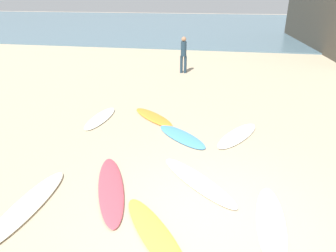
{
  "coord_description": "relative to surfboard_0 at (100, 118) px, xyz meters",
  "views": [
    {
      "loc": [
        0.09,
        -4.52,
        3.79
      ],
      "look_at": [
        -1.44,
        3.31,
        0.3
      ],
      "focal_mm": 32.71,
      "sensor_mm": 36.0,
      "label": 1
    }
  ],
  "objects": [
    {
      "name": "surfboard_2",
      "position": [
        1.74,
        -3.64,
        0.01
      ],
      "size": [
        1.45,
        2.51,
        0.08
      ],
      "primitive_type": "ellipsoid",
      "rotation": [
        0.0,
        0.0,
        0.4
      ],
      "color": "#D24654",
      "rests_on": "ground_plane"
    },
    {
      "name": "beachgoer_near",
      "position": [
        1.74,
        6.71,
        0.98
      ],
      "size": [
        0.34,
        0.29,
        1.8
      ],
      "rotation": [
        0.0,
        0.0,
        0.05
      ],
      "color": "#1E3342",
      "rests_on": "ground_plane"
    },
    {
      "name": "surfboard_5",
      "position": [
        0.38,
        -4.49,
        0.01
      ],
      "size": [
        0.61,
        2.43,
        0.09
      ],
      "primitive_type": "ellipsoid",
      "rotation": [
        0.0,
        0.0,
        -0.03
      ],
      "color": "white",
      "rests_on": "ground_plane"
    },
    {
      "name": "ocean_water",
      "position": [
        3.85,
        33.4,
        0.01
      ],
      "size": [
        120.0,
        40.0,
        0.08
      ],
      "primitive_type": "cube",
      "color": "slate",
      "rests_on": "ground_plane"
    },
    {
      "name": "surfboard_0",
      "position": [
        0.0,
        0.0,
        0.0
      ],
      "size": [
        0.63,
        2.03,
        0.06
      ],
      "primitive_type": "ellipsoid",
      "rotation": [
        0.0,
        0.0,
        -0.04
      ],
      "color": "silver",
      "rests_on": "ground_plane"
    },
    {
      "name": "surfboard_8",
      "position": [
        3.5,
        -3.03,
        0.0
      ],
      "size": [
        2.02,
        1.99,
        0.07
      ],
      "primitive_type": "ellipsoid",
      "rotation": [
        0.0,
        0.0,
        3.94
      ],
      "color": "white",
      "rests_on": "ground_plane"
    },
    {
      "name": "surfboard_7",
      "position": [
        4.38,
        -0.5,
        0.01
      ],
      "size": [
        1.45,
        2.11,
        0.08
      ],
      "primitive_type": "ellipsoid",
      "rotation": [
        0.0,
        0.0,
        2.67
      ],
      "color": "white",
      "rests_on": "ground_plane"
    },
    {
      "name": "ground_plane",
      "position": [
        3.85,
        -4.13,
        -0.03
      ],
      "size": [
        120.0,
        120.0,
        0.0
      ],
      "primitive_type": "plane",
      "color": "tan"
    },
    {
      "name": "surfboard_4",
      "position": [
        2.97,
        -4.78,
        0.0
      ],
      "size": [
        1.75,
        2.03,
        0.07
      ],
      "primitive_type": "ellipsoid",
      "rotation": [
        0.0,
        0.0,
        3.81
      ],
      "color": "yellow",
      "rests_on": "ground_plane"
    },
    {
      "name": "surfboard_3",
      "position": [
        1.67,
        0.41,
        0.0
      ],
      "size": [
        1.81,
        1.77,
        0.07
      ],
      "primitive_type": "ellipsoid",
      "rotation": [
        0.0,
        0.0,
        3.95
      ],
      "color": "orange",
      "rests_on": "ground_plane"
    },
    {
      "name": "surfboard_1",
      "position": [
        2.81,
        -0.87,
        0.01
      ],
      "size": [
        1.8,
        1.74,
        0.08
      ],
      "primitive_type": "ellipsoid",
      "rotation": [
        0.0,
        0.0,
        0.82
      ],
      "color": "#4C98D6",
      "rests_on": "ground_plane"
    },
    {
      "name": "surfboard_6",
      "position": [
        4.91,
        -4.08,
        -0.0
      ],
      "size": [
        0.57,
        2.17,
        0.06
      ],
      "primitive_type": "ellipsoid",
      "rotation": [
        0.0,
        0.0,
        -0.03
      ],
      "color": "white",
      "rests_on": "ground_plane"
    }
  ]
}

